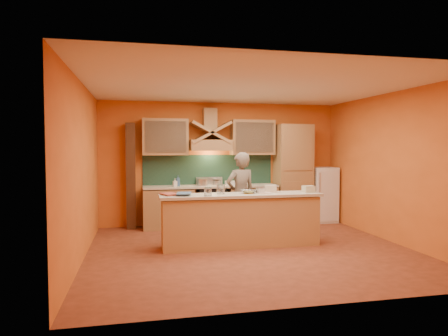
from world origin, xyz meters
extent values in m
cube|color=brown|center=(0.00, 0.00, 0.00)|extent=(5.50, 5.00, 0.01)
cube|color=white|center=(0.00, 0.00, 2.80)|extent=(5.50, 5.00, 0.01)
cube|color=orange|center=(0.00, 2.50, 1.40)|extent=(5.50, 0.02, 2.80)
cube|color=orange|center=(0.00, -2.50, 1.40)|extent=(5.50, 0.02, 2.80)
cube|color=orange|center=(-2.75, 0.00, 1.40)|extent=(0.02, 5.00, 2.80)
cube|color=orange|center=(2.75, 0.00, 1.40)|extent=(0.02, 5.00, 2.80)
cube|color=#A6794C|center=(-1.25, 2.20, 0.43)|extent=(1.10, 0.60, 0.86)
cube|color=#A6794C|center=(0.65, 2.20, 0.43)|extent=(1.10, 0.60, 0.86)
cube|color=beige|center=(-0.30, 2.20, 0.90)|extent=(3.00, 0.62, 0.04)
cube|color=black|center=(-0.30, 2.20, 0.45)|extent=(0.60, 0.58, 0.90)
cube|color=#19372C|center=(-0.30, 2.48, 1.25)|extent=(3.00, 0.03, 0.70)
cube|color=#A6794C|center=(-0.30, 2.25, 1.82)|extent=(0.92, 0.50, 0.24)
cube|color=#A6794C|center=(-0.30, 2.35, 2.40)|extent=(0.30, 0.30, 0.50)
cube|color=#A6794C|center=(-1.30, 2.33, 2.00)|extent=(1.00, 0.35, 0.80)
cube|color=#A6794C|center=(0.70, 2.33, 2.00)|extent=(1.00, 0.35, 0.80)
cube|color=#A6794C|center=(1.65, 2.20, 1.15)|extent=(0.80, 0.60, 2.30)
cube|color=white|center=(2.40, 2.20, 0.65)|extent=(0.58, 0.60, 1.30)
cube|color=#472816|center=(-2.05, 2.35, 1.15)|extent=(0.20, 0.30, 2.30)
cube|color=tan|center=(-0.10, 0.30, 0.44)|extent=(2.80, 0.55, 0.88)
cube|color=beige|center=(-0.10, 0.30, 0.92)|extent=(2.90, 0.62, 0.05)
imported|color=#70665B|center=(0.07, 0.97, 0.84)|extent=(0.69, 0.53, 1.68)
cylinder|color=silver|center=(-0.50, 2.15, 0.98)|extent=(0.26, 0.26, 0.16)
cylinder|color=#ADAEB4|center=(-0.14, 2.30, 0.96)|extent=(0.24, 0.24, 0.13)
imported|color=silver|center=(-1.11, 2.10, 1.01)|extent=(0.10, 0.10, 0.18)
imported|color=#315487|center=(-1.04, 2.13, 1.04)|extent=(0.10, 0.10, 0.25)
imported|color=white|center=(0.43, 2.09, 0.95)|extent=(0.25, 0.25, 0.07)
cube|color=silver|center=(0.16, 2.12, 0.97)|extent=(0.28, 0.23, 0.10)
imported|color=#AD4A3D|center=(-1.48, 0.34, 0.96)|extent=(0.36, 0.41, 0.03)
imported|color=#40628E|center=(-1.24, 0.29, 0.98)|extent=(0.30, 0.37, 0.03)
cylinder|color=white|center=(-0.45, 0.38, 1.02)|extent=(0.18, 0.18, 0.16)
cylinder|color=white|center=(-0.73, 0.14, 1.02)|extent=(0.17, 0.17, 0.14)
cube|color=silver|center=(0.26, 0.29, 0.99)|extent=(0.14, 0.14, 0.10)
imported|color=white|center=(0.05, 0.33, 0.98)|extent=(0.31, 0.31, 0.06)
cube|color=beige|center=(0.33, 0.29, 0.95)|extent=(0.24, 0.19, 0.02)
cube|color=beige|center=(0.50, 0.42, 1.01)|extent=(0.24, 0.21, 0.13)
cube|color=beige|center=(1.18, 0.26, 1.01)|extent=(0.22, 0.18, 0.12)
camera|label=1|loc=(-1.89, -6.56, 1.78)|focal=32.00mm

